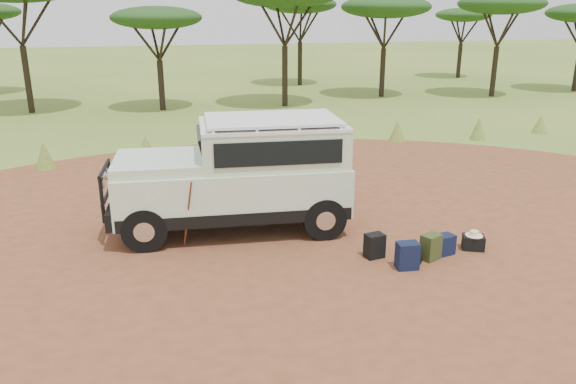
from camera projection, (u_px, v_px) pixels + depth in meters
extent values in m
plane|color=#537B2B|center=(317.00, 259.00, 10.91)|extent=(140.00, 140.00, 0.00)
cylinder|color=brown|center=(317.00, 259.00, 10.91)|extent=(23.00, 23.00, 0.01)
cone|color=#537B2B|center=(44.00, 156.00, 16.93)|extent=(0.60, 0.60, 0.85)
cone|color=#537B2B|center=(146.00, 145.00, 18.51)|extent=(0.60, 0.60, 0.70)
cone|color=#537B2B|center=(238.00, 140.00, 18.85)|extent=(0.60, 0.60, 0.90)
cone|color=#537B2B|center=(326.00, 139.00, 19.23)|extent=(0.60, 0.60, 0.80)
cone|color=#537B2B|center=(397.00, 131.00, 20.62)|extent=(0.60, 0.60, 0.75)
cone|color=#537B2B|center=(479.00, 128.00, 20.79)|extent=(0.60, 0.60, 0.85)
cone|color=#537B2B|center=(540.00, 124.00, 21.92)|extent=(0.60, 0.60, 0.70)
cylinder|color=black|center=(27.00, 80.00, 25.92)|extent=(0.28, 0.28, 3.06)
cylinder|color=black|center=(161.00, 85.00, 26.77)|extent=(0.28, 0.28, 2.34)
ellipsoid|color=#143714|center=(157.00, 18.00, 25.81)|extent=(4.20, 4.20, 1.05)
cylinder|color=black|center=(285.00, 76.00, 27.78)|extent=(0.28, 0.28, 2.93)
cylinder|color=black|center=(382.00, 73.00, 30.87)|extent=(0.28, 0.28, 2.61)
ellipsoid|color=#143714|center=(386.00, 7.00, 29.80)|extent=(4.80, 4.80, 1.20)
cylinder|color=black|center=(494.00, 72.00, 30.95)|extent=(0.28, 0.28, 2.70)
ellipsoid|color=#143714|center=(502.00, 4.00, 29.84)|extent=(4.60, 4.60, 1.15)
cylinder|color=black|center=(300.00, 63.00, 35.63)|extent=(0.28, 0.28, 2.70)
ellipsoid|color=#143714|center=(300.00, 4.00, 34.52)|extent=(4.50, 4.50, 1.12)
cylinder|color=black|center=(459.00, 61.00, 39.55)|extent=(0.28, 0.28, 2.34)
ellipsoid|color=#143714|center=(463.00, 15.00, 38.59)|extent=(3.80, 3.80, 0.95)
cube|color=silver|center=(233.00, 187.00, 12.12)|extent=(5.02, 2.43, 1.03)
cube|color=black|center=(233.00, 204.00, 12.24)|extent=(4.93, 2.46, 0.26)
cube|color=silver|center=(272.00, 144.00, 11.97)|extent=(3.18, 2.18, 0.81)
cube|color=white|center=(272.00, 124.00, 11.84)|extent=(3.18, 2.22, 0.06)
cube|color=white|center=(272.00, 119.00, 11.80)|extent=(2.93, 2.08, 0.05)
cube|color=silver|center=(158.00, 163.00, 11.68)|extent=(1.96, 2.03, 0.22)
cube|color=black|center=(202.00, 145.00, 11.72)|extent=(0.33, 1.65, 0.57)
cube|color=black|center=(279.00, 153.00, 11.04)|extent=(2.56, 0.28, 0.49)
cube|color=black|center=(266.00, 133.00, 12.88)|extent=(2.56, 0.28, 0.49)
cube|color=black|center=(341.00, 142.00, 12.22)|extent=(0.20, 1.60, 0.45)
cube|color=black|center=(115.00, 208.00, 11.81)|extent=(0.33, 1.96, 0.37)
cylinder|color=black|center=(104.00, 169.00, 11.53)|extent=(0.20, 1.40, 0.08)
cylinder|color=black|center=(107.00, 195.00, 11.70)|extent=(0.20, 1.40, 0.08)
cylinder|color=silver|center=(102.00, 183.00, 11.31)|extent=(0.10, 0.24, 0.24)
cylinder|color=silver|center=(106.00, 175.00, 11.87)|extent=(0.10, 0.24, 0.24)
cube|color=white|center=(110.00, 202.00, 11.76)|extent=(0.08, 0.46, 0.13)
cylinder|color=black|center=(205.00, 141.00, 12.66)|extent=(0.09, 0.09, 0.89)
cylinder|color=black|center=(145.00, 230.00, 11.17)|extent=(0.93, 0.38, 0.91)
cylinder|color=black|center=(150.00, 201.00, 12.80)|extent=(0.93, 0.38, 0.91)
cylinder|color=black|center=(324.00, 218.00, 11.76)|extent=(0.93, 0.38, 0.91)
cylinder|color=black|center=(307.00, 193.00, 13.39)|extent=(0.93, 0.38, 0.91)
cylinder|color=brown|center=(188.00, 215.00, 11.14)|extent=(0.22, 0.49, 1.49)
cube|color=black|center=(375.00, 246.00, 10.92)|extent=(0.39, 0.32, 0.49)
cube|color=#121839|center=(407.00, 256.00, 10.44)|extent=(0.42, 0.32, 0.52)
cube|color=#3D4921|center=(431.00, 247.00, 10.83)|extent=(0.44, 0.39, 0.51)
cube|color=#121839|center=(444.00, 245.00, 11.07)|extent=(0.41, 0.34, 0.41)
cube|color=black|center=(473.00, 243.00, 11.31)|extent=(0.51, 0.45, 0.30)
cylinder|color=black|center=(412.00, 256.00, 10.65)|extent=(0.40, 0.40, 0.32)
cylinder|color=beige|center=(474.00, 235.00, 11.26)|extent=(0.35, 0.35, 0.01)
cylinder|color=beige|center=(474.00, 233.00, 11.25)|extent=(0.17, 0.17, 0.09)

